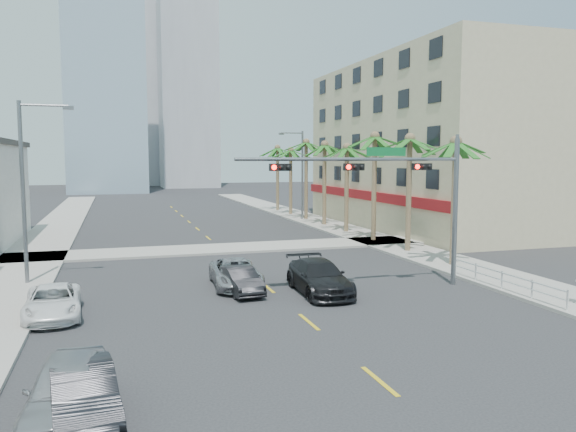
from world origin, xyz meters
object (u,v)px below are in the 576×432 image
at_px(car_parked_near, 68,389).
at_px(car_parked_mid, 83,394).
at_px(traffic_signal_mast, 397,184).
at_px(car_parked_far, 53,302).
at_px(car_lane_left, 240,280).
at_px(car_lane_center, 236,273).
at_px(car_lane_right, 319,277).

bearing_deg(car_parked_near, car_parked_mid, -31.30).
bearing_deg(traffic_signal_mast, car_parked_near, -144.78).
bearing_deg(car_parked_far, traffic_signal_mast, -1.41).
relative_size(car_parked_far, car_lane_left, 1.21).
distance_m(traffic_signal_mast, car_parked_far, 15.83).
xyz_separation_m(car_parked_near, car_parked_mid, (0.35, -0.26, -0.07)).
height_order(car_parked_near, car_parked_mid, car_parked_near).
distance_m(car_lane_left, car_lane_center, 1.35).
bearing_deg(traffic_signal_mast, car_parked_far, -178.54).
bearing_deg(car_lane_center, car_parked_near, -114.43).
relative_size(car_lane_left, car_lane_right, 0.71).
relative_size(car_parked_near, car_lane_left, 1.19).
xyz_separation_m(car_parked_far, car_lane_center, (7.97, 3.12, 0.05)).
height_order(traffic_signal_mast, car_lane_left, traffic_signal_mast).
bearing_deg(car_parked_far, car_lane_left, 9.78).
bearing_deg(car_lane_center, traffic_signal_mast, -17.02).
height_order(car_parked_far, car_lane_center, car_lane_center).
xyz_separation_m(traffic_signal_mast, car_parked_near, (-13.94, -9.84, -4.31)).
bearing_deg(car_lane_right, car_parked_far, -174.62).
bearing_deg(car_parked_far, car_parked_near, -85.34).
bearing_deg(car_lane_center, car_parked_mid, -112.71).
bearing_deg(car_lane_right, car_lane_center, 146.83).
distance_m(car_parked_far, car_lane_right, 11.42).
distance_m(car_parked_mid, car_lane_right, 14.31).
distance_m(traffic_signal_mast, car_lane_center, 8.88).
relative_size(traffic_signal_mast, car_lane_right, 2.13).
relative_size(car_parked_mid, car_lane_center, 0.85).
height_order(traffic_signal_mast, car_parked_near, traffic_signal_mast).
distance_m(car_lane_center, car_lane_right, 4.19).
relative_size(car_parked_near, car_lane_right, 0.85).
distance_m(traffic_signal_mast, car_lane_right, 5.74).
bearing_deg(car_lane_center, car_parked_far, -154.95).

